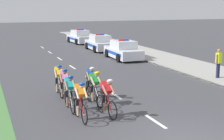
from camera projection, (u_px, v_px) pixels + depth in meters
sidewalk_slab at (169, 60)px, 26.08m from camera, size 3.83×60.00×0.12m
kerb_edge at (148, 61)px, 25.43m from camera, size 0.16×60.00×0.13m
lane_markings_centre at (80, 72)px, 21.57m from camera, size 0.14×29.60×0.01m
cyclist_lead at (80, 100)px, 12.38m from camera, size 0.42×1.72×1.56m
cyclist_second at (107, 97)px, 12.86m from camera, size 0.45×1.72×1.56m
cyclist_third at (69, 92)px, 13.56m from camera, size 0.42×1.72×1.56m
cyclist_fourth at (95, 87)px, 14.34m from camera, size 0.45×1.72×1.56m
cyclist_fifth at (64, 84)px, 14.94m from camera, size 0.42×1.72×1.56m
cyclist_sixth at (91, 82)px, 15.34m from camera, size 0.43×1.72×1.56m
cyclist_seventh at (59, 79)px, 15.89m from camera, size 0.43×1.72×1.56m
police_car_nearest at (123, 51)px, 26.81m from camera, size 2.09×4.45×1.59m
police_car_second at (100, 43)px, 31.96m from camera, size 2.10×4.45×1.59m
police_car_third at (80, 37)px, 38.19m from camera, size 2.22×4.51×1.59m
spectator_closest at (218, 61)px, 19.24m from camera, size 0.51×0.35×1.68m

